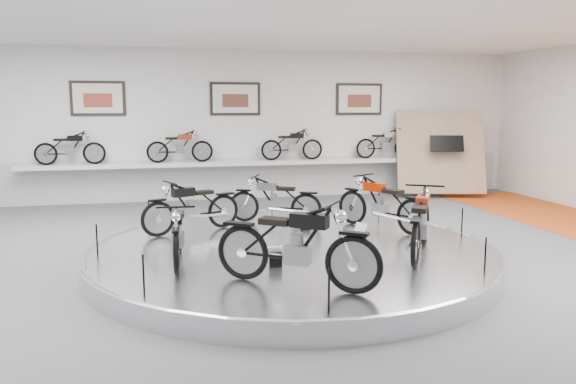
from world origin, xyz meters
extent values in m
plane|color=#555558|center=(0.00, 0.00, 0.00)|extent=(16.00, 16.00, 0.00)
plane|color=white|center=(0.00, 0.00, 4.00)|extent=(16.00, 16.00, 0.00)
plane|color=white|center=(0.00, 7.00, 2.00)|extent=(16.00, 0.00, 16.00)
cube|color=#BCBCBA|center=(0.00, 6.98, 0.55)|extent=(15.68, 0.04, 1.10)
cylinder|color=silver|center=(0.00, 0.30, 0.15)|extent=(6.40, 6.40, 0.30)
torus|color=#B2B2BA|center=(0.00, 0.30, 0.27)|extent=(6.40, 6.40, 0.10)
cube|color=silver|center=(0.00, 6.70, 1.00)|extent=(11.00, 0.55, 0.10)
cube|color=beige|center=(-3.50, 6.96, 2.70)|extent=(1.35, 0.06, 0.88)
cube|color=beige|center=(0.00, 6.96, 2.70)|extent=(1.35, 0.06, 0.88)
cube|color=beige|center=(3.50, 6.96, 2.70)|extent=(1.35, 0.06, 0.88)
cube|color=tan|center=(5.60, 6.10, 1.25)|extent=(2.56, 1.52, 2.30)
camera|label=1|loc=(-2.00, -8.16, 2.50)|focal=35.00mm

